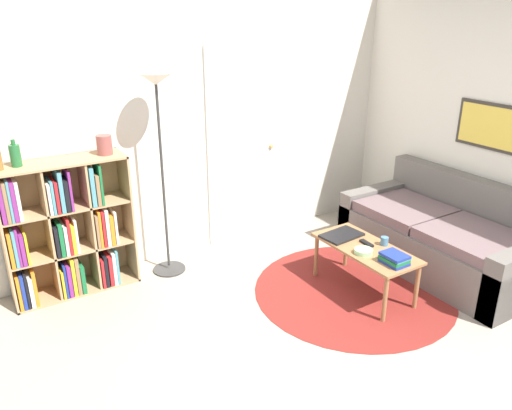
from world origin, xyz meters
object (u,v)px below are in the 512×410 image
object	(u,v)px
coffee_table	(365,252)
bowl	(364,251)
floor_lamp	(158,115)
bookshelf	(65,232)
bottle_middle	(15,155)
laptop	(342,235)
vase_on_shelf	(104,145)
couch	(445,238)
cup	(384,241)

from	to	relation	value
coffee_table	bowl	distance (m)	0.15
floor_lamp	coffee_table	distance (m)	2.08
coffee_table	bookshelf	bearing A→B (deg)	147.82
bookshelf	floor_lamp	xyz separation A→B (m)	(0.85, -0.11, 0.91)
coffee_table	bottle_middle	bearing A→B (deg)	150.34
coffee_table	floor_lamp	bearing A→B (deg)	136.10
coffee_table	laptop	world-z (taller)	laptop
coffee_table	laptop	bearing A→B (deg)	97.23
floor_lamp	bowl	xyz separation A→B (m)	(1.18, -1.31, -1.02)
vase_on_shelf	laptop	bearing A→B (deg)	-32.48
couch	coffee_table	distance (m)	0.99
bowl	vase_on_shelf	xyz separation A→B (m)	(-1.62, 1.42, 0.80)
bookshelf	bottle_middle	bearing A→B (deg)	174.94
bowl	cup	size ratio (longest dim) A/B	2.02
laptop	cup	bearing A→B (deg)	-59.81
couch	laptop	size ratio (longest dim) A/B	4.84
floor_lamp	couch	size ratio (longest dim) A/B	0.99
couch	cup	bearing A→B (deg)	-178.67
bookshelf	bowl	xyz separation A→B (m)	(2.03, -1.42, -0.11)
coffee_table	bottle_middle	world-z (taller)	bottle_middle
cup	bottle_middle	xyz separation A→B (m)	(-2.55, 1.42, 0.79)
couch	bottle_middle	world-z (taller)	bottle_middle
bowl	cup	world-z (taller)	cup
bookshelf	bowl	size ratio (longest dim) A/B	7.77
bookshelf	vase_on_shelf	distance (m)	0.80
cup	vase_on_shelf	bearing A→B (deg)	143.30
bowl	vase_on_shelf	size ratio (longest dim) A/B	0.93
coffee_table	vase_on_shelf	size ratio (longest dim) A/B	5.79
laptop	cup	size ratio (longest dim) A/B	5.06
floor_lamp	coffee_table	bearing A→B (deg)	-43.90
bookshelf	cup	xyz separation A→B (m)	(2.28, -1.40, -0.09)
cup	vase_on_shelf	xyz separation A→B (m)	(-1.88, 1.40, 0.78)
bowl	cup	xyz separation A→B (m)	(0.26, 0.02, 0.02)
couch	bowl	distance (m)	1.10
bookshelf	floor_lamp	size ratio (longest dim) A/B	0.64
floor_lamp	vase_on_shelf	size ratio (longest dim) A/B	11.21
bookshelf	floor_lamp	distance (m)	1.25
couch	bowl	size ratio (longest dim) A/B	12.14
floor_lamp	coffee_table	size ratio (longest dim) A/B	1.94
bookshelf	coffee_table	world-z (taller)	bookshelf
floor_lamp	laptop	distance (m)	1.88
cup	vase_on_shelf	world-z (taller)	vase_on_shelf
coffee_table	bowl	size ratio (longest dim) A/B	6.22
laptop	cup	world-z (taller)	cup
laptop	bottle_middle	distance (m)	2.73
cup	couch	bearing A→B (deg)	1.33
couch	vase_on_shelf	distance (m)	3.19
couch	coffee_table	xyz separation A→B (m)	(-0.98, 0.04, 0.09)
vase_on_shelf	floor_lamp	bearing A→B (deg)	-13.94
floor_lamp	vase_on_shelf	xyz separation A→B (m)	(-0.44, 0.11, -0.22)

